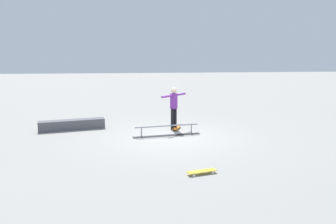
{
  "coord_description": "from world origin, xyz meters",
  "views": [
    {
      "loc": [
        1.23,
        12.57,
        3.36
      ],
      "look_at": [
        0.16,
        0.32,
        1.0
      ],
      "focal_mm": 37.62,
      "sensor_mm": 36.0,
      "label": 1
    }
  ],
  "objects_px": {
    "grind_rail": "(167,131)",
    "skater_main": "(174,105)",
    "loose_skateboard_yellow": "(202,171)",
    "skate_ledge": "(72,125)",
    "skateboard_main": "(177,127)"
  },
  "relations": [
    {
      "from": "skateboard_main",
      "to": "skater_main",
      "type": "bearing_deg",
      "value": 121.9
    },
    {
      "from": "grind_rail",
      "to": "skate_ledge",
      "type": "height_order",
      "value": "grind_rail"
    },
    {
      "from": "skate_ledge",
      "to": "skateboard_main",
      "type": "xyz_separation_m",
      "value": [
        -4.2,
        0.35,
        -0.12
      ]
    },
    {
      "from": "grind_rail",
      "to": "loose_skateboard_yellow",
      "type": "distance_m",
      "value": 4.09
    },
    {
      "from": "grind_rail",
      "to": "loose_skateboard_yellow",
      "type": "xyz_separation_m",
      "value": [
        -0.59,
        4.05,
        -0.1
      ]
    },
    {
      "from": "grind_rail",
      "to": "skater_main",
      "type": "distance_m",
      "value": 1.29
    },
    {
      "from": "grind_rail",
      "to": "skater_main",
      "type": "bearing_deg",
      "value": -120.57
    },
    {
      "from": "loose_skateboard_yellow",
      "to": "grind_rail",
      "type": "bearing_deg",
      "value": 82.87
    },
    {
      "from": "skateboard_main",
      "to": "loose_skateboard_yellow",
      "type": "height_order",
      "value": "same"
    },
    {
      "from": "skater_main",
      "to": "skateboard_main",
      "type": "distance_m",
      "value": 0.92
    },
    {
      "from": "skater_main",
      "to": "skateboard_main",
      "type": "xyz_separation_m",
      "value": [
        -0.12,
        -0.03,
        -0.91
      ]
    },
    {
      "from": "skateboard_main",
      "to": "loose_skateboard_yellow",
      "type": "distance_m",
      "value": 5.02
    },
    {
      "from": "grind_rail",
      "to": "skater_main",
      "type": "relative_size",
      "value": 1.52
    },
    {
      "from": "grind_rail",
      "to": "skate_ledge",
      "type": "relative_size",
      "value": 1.0
    },
    {
      "from": "grind_rail",
      "to": "skater_main",
      "type": "height_order",
      "value": "skater_main"
    }
  ]
}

